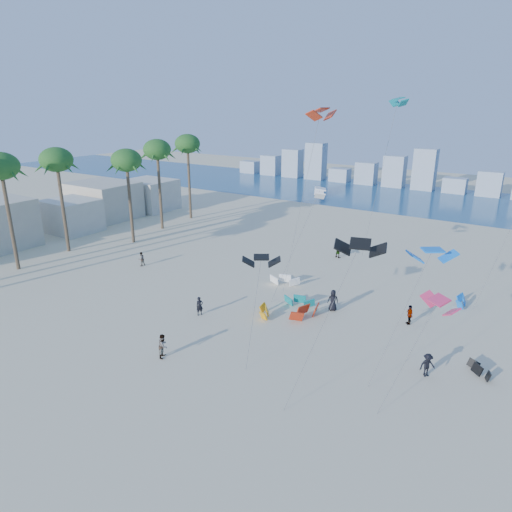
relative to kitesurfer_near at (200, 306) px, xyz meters
The scene contains 10 objects.
ground 11.20m from the kitesurfer_near, 91.83° to the right, with size 220.00×220.00×0.00m, color beige.
ocean 60.84m from the kitesurfer_near, 90.34° to the left, with size 220.00×220.00×0.00m, color navy.
kitesurfer_near is the anchor object (origin of this frame).
kitesurfer_mid 7.05m from the kitesurfer_near, 71.72° to the right, with size 0.87×0.68×1.80m, color gray.
kitesurfers_far 12.85m from the kitesurfer_near, 47.29° to the left, with size 40.74×20.57×1.93m.
grounded_kites 11.18m from the kitesurfer_near, 39.64° to the left, with size 21.69×14.17×1.02m.
flying_kites 21.35m from the kitesurfer_near, 35.53° to the left, with size 25.74×34.24×18.65m.
palm_row 25.98m from the kitesurfer_near, 167.98° to the left, with size 7.65×44.80×13.98m.
beachfront_buildings 35.44m from the kitesurfer_near, 164.18° to the left, with size 11.50×43.00×6.00m.
distant_skyline 70.89m from the kitesurfer_near, 91.25° to the left, with size 85.00×3.00×8.40m.
Camera 1 is at (23.91, -15.98, 17.55)m, focal length 31.91 mm.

